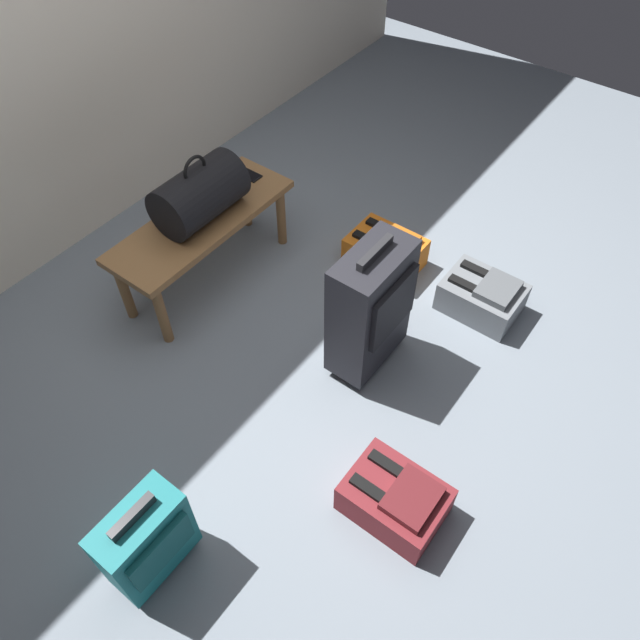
{
  "coord_description": "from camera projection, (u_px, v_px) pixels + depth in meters",
  "views": [
    {
      "loc": [
        -1.39,
        -1.08,
        2.34
      ],
      "look_at": [
        0.03,
        -0.02,
        0.25
      ],
      "focal_mm": 34.27,
      "sensor_mm": 36.0,
      "label": 1
    }
  ],
  "objects": [
    {
      "name": "backpack_grey",
      "position": [
        482.0,
        296.0,
        3.05
      ],
      "size": [
        0.28,
        0.38,
        0.21
      ],
      "color": "slate",
      "rests_on": "ground"
    },
    {
      "name": "suitcase_small_teal",
      "position": [
        147.0,
        540.0,
        2.11
      ],
      "size": [
        0.32,
        0.19,
        0.46
      ],
      "color": "#14666B",
      "rests_on": "ground"
    },
    {
      "name": "bench",
      "position": [
        203.0,
        228.0,
        3.01
      ],
      "size": [
        1.0,
        0.36,
        0.4
      ],
      "color": "olive",
      "rests_on": "ground"
    },
    {
      "name": "backpack_maroon",
      "position": [
        395.0,
        499.0,
        2.36
      ],
      "size": [
        0.28,
        0.38,
        0.21
      ],
      "color": "maroon",
      "rests_on": "ground"
    },
    {
      "name": "backpack_orange",
      "position": [
        386.0,
        251.0,
        3.26
      ],
      "size": [
        0.28,
        0.38,
        0.21
      ],
      "color": "orange",
      "rests_on": "ground"
    },
    {
      "name": "ground_plane",
      "position": [
        313.0,
        356.0,
        2.93
      ],
      "size": [
        6.6,
        6.6,
        0.0
      ],
      "primitive_type": "plane",
      "color": "slate"
    },
    {
      "name": "cell_phone",
      "position": [
        248.0,
        174.0,
        3.18
      ],
      "size": [
        0.07,
        0.14,
        0.01
      ],
      "color": "black",
      "rests_on": "bench"
    },
    {
      "name": "suitcase_upright_charcoal",
      "position": [
        371.0,
        308.0,
        2.64
      ],
      "size": [
        0.39,
        0.23,
        0.71
      ],
      "color": "black",
      "rests_on": "ground"
    },
    {
      "name": "duffel_bag_black",
      "position": [
        199.0,
        194.0,
        2.87
      ],
      "size": [
        0.44,
        0.26,
        0.34
      ],
      "color": "black",
      "rests_on": "bench"
    }
  ]
}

